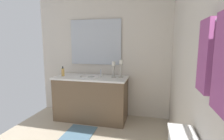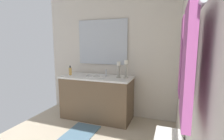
# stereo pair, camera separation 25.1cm
# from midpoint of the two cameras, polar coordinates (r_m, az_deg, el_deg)

# --- Properties ---
(wall_back) EXTENTS (2.87, 0.04, 2.45)m
(wall_back) POSITION_cam_midpoint_polar(r_m,az_deg,el_deg) (1.73, 28.17, 2.07)
(wall_back) COLOR silver
(wall_back) RESTS_ON ground
(wall_left) EXTENTS (0.04, 2.63, 2.45)m
(wall_left) POSITION_cam_midpoint_polar(r_m,az_deg,el_deg) (3.32, 1.28, 5.79)
(wall_left) COLOR silver
(wall_left) RESTS_ON ground
(vanity_cabinet) EXTENTS (0.58, 1.34, 0.81)m
(vanity_cabinet) POSITION_cam_midpoint_polar(r_m,az_deg,el_deg) (3.21, -2.89, -9.25)
(vanity_cabinet) COLOR brown
(vanity_cabinet) RESTS_ON ground
(sink_basin) EXTENTS (0.40, 0.40, 0.24)m
(sink_basin) POSITION_cam_midpoint_polar(r_m,az_deg,el_deg) (3.12, -2.92, -2.89)
(sink_basin) COLOR white
(sink_basin) RESTS_ON vanity_cabinet
(mirror) EXTENTS (0.02, 1.01, 0.86)m
(mirror) POSITION_cam_midpoint_polar(r_m,az_deg,el_deg) (3.32, -1.12, 9.39)
(mirror) COLOR silver
(candle_holder_tall) EXTENTS (0.09, 0.09, 0.32)m
(candle_holder_tall) POSITION_cam_midpoint_polar(r_m,az_deg,el_deg) (2.95, 7.19, 0.43)
(candle_holder_tall) COLOR #B7B2A5
(candle_holder_tall) RESTS_ON vanity_cabinet
(candle_holder_short) EXTENTS (0.09, 0.09, 0.29)m
(candle_holder_short) POSITION_cam_midpoint_polar(r_m,az_deg,el_deg) (2.97, 4.68, 0.21)
(candle_holder_short) COLOR #B7B2A5
(candle_holder_short) RESTS_ON vanity_cabinet
(soap_bottle) EXTENTS (0.06, 0.06, 0.18)m
(soap_bottle) POSITION_cam_midpoint_polar(r_m,az_deg,el_deg) (3.31, -11.89, -0.40)
(soap_bottle) COLOR #E5B259
(soap_bottle) RESTS_ON vanity_cabinet
(towel_bar) EXTENTS (0.60, 0.02, 0.02)m
(towel_bar) POSITION_cam_midpoint_polar(r_m,az_deg,el_deg) (0.89, 33.34, 15.02)
(towel_bar) COLOR silver
(towel_near_vanity) EXTENTS (0.18, 0.03, 0.41)m
(towel_near_vanity) POSITION_cam_midpoint_polar(r_m,az_deg,el_deg) (1.03, 29.60, 3.84)
(towel_near_vanity) COLOR #A54C8C
(towel_near_vanity) RESTS_ON towel_bar
(towel_center) EXTENTS (0.24, 0.03, 0.43)m
(towel_center) POSITION_cam_midpoint_polar(r_m,az_deg,el_deg) (0.74, 33.36, 1.35)
(towel_center) COLOR #A54C8C
(towel_center) RESTS_ON towel_bar
(bath_mat) EXTENTS (0.60, 0.44, 0.02)m
(bath_mat) POSITION_cam_midpoint_polar(r_m,az_deg,el_deg) (2.85, -8.02, -20.45)
(bath_mat) COLOR slate
(bath_mat) RESTS_ON ground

